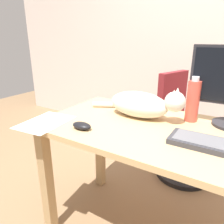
{
  "coord_description": "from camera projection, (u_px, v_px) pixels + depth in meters",
  "views": [
    {
      "loc": [
        0.24,
        -1.0,
        1.21
      ],
      "look_at": [
        -0.35,
        -0.06,
        0.82
      ],
      "focal_mm": 34.47,
      "sensor_mm": 36.0,
      "label": 1
    }
  ],
  "objects": [
    {
      "name": "desk",
      "position": [
        175.0,
        152.0,
        1.11
      ],
      "size": [
        1.47,
        0.69,
        0.76
      ],
      "color": "tan",
      "rests_on": "ground_plane"
    },
    {
      "name": "computer_mouse",
      "position": [
        82.0,
        126.0,
        1.11
      ],
      "size": [
        0.11,
        0.06,
        0.04
      ],
      "primitive_type": "ellipsoid",
      "color": "black",
      "rests_on": "desk"
    },
    {
      "name": "keyboard",
      "position": [
        223.0,
        147.0,
        0.9
      ],
      "size": [
        0.44,
        0.15,
        0.03
      ],
      "color": "#333338",
      "rests_on": "desk"
    },
    {
      "name": "cat",
      "position": [
        142.0,
        104.0,
        1.25
      ],
      "size": [
        0.61,
        0.2,
        0.2
      ],
      "color": "silver",
      "rests_on": "desk"
    },
    {
      "name": "office_chair",
      "position": [
        182.0,
        133.0,
        1.91
      ],
      "size": [
        0.5,
        0.48,
        0.93
      ],
      "color": "black",
      "rests_on": "ground_plane"
    },
    {
      "name": "paper_sheet",
      "position": [
        45.0,
        122.0,
        1.2
      ],
      "size": [
        0.24,
        0.31,
        0.0
      ],
      "primitive_type": "cube",
      "rotation": [
        0.0,
        0.0,
        0.1
      ],
      "color": "white",
      "rests_on": "desk"
    },
    {
      "name": "water_bottle",
      "position": [
        193.0,
        101.0,
        1.18
      ],
      "size": [
        0.07,
        0.07,
        0.25
      ],
      "color": "#D84C3D",
      "rests_on": "desk"
    }
  ]
}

